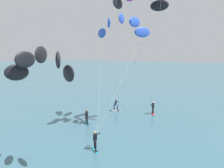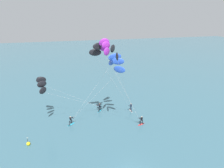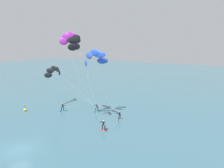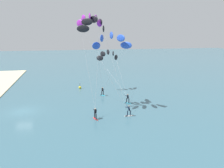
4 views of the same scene
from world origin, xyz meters
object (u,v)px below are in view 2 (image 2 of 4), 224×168
(kitesurfer_mid_water, at_px, (107,53))
(kitesurfer_downwind, at_px, (45,85))
(marker_buoy, at_px, (28,144))
(kitesurfer_far_out, at_px, (107,51))
(kitesurfer_nearshore, at_px, (114,63))

(kitesurfer_mid_water, relative_size, kitesurfer_downwind, 1.27)
(kitesurfer_mid_water, xyz_separation_m, kitesurfer_downwind, (-9.91, 4.04, -5.77))
(marker_buoy, bearing_deg, kitesurfer_mid_water, 8.87)
(kitesurfer_far_out, xyz_separation_m, kitesurfer_downwind, (-9.78, 4.79, -6.20))
(kitesurfer_mid_water, height_order, marker_buoy, kitesurfer_mid_water)
(kitesurfer_downwind, bearing_deg, kitesurfer_far_out, -26.11)
(kitesurfer_nearshore, height_order, kitesurfer_mid_water, kitesurfer_mid_water)
(kitesurfer_far_out, relative_size, kitesurfer_downwind, 1.30)
(kitesurfer_mid_water, distance_m, kitesurfer_downwind, 12.16)
(kitesurfer_nearshore, xyz_separation_m, kitesurfer_far_out, (-1.76, -3.01, 2.78))
(kitesurfer_mid_water, distance_m, kitesurfer_far_out, 0.87)
(kitesurfer_downwind, height_order, marker_buoy, kitesurfer_downwind)
(kitesurfer_nearshore, bearing_deg, kitesurfer_mid_water, -125.92)
(kitesurfer_downwind, bearing_deg, kitesurfer_nearshore, -8.77)
(kitesurfer_far_out, relative_size, marker_buoy, 11.01)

